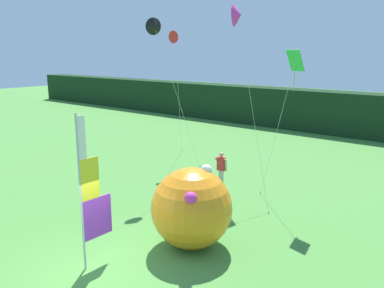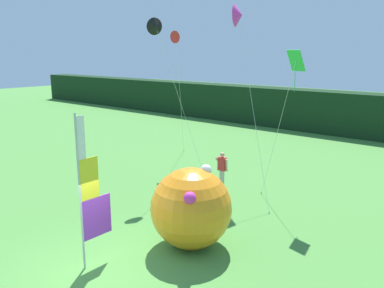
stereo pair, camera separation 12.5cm
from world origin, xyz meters
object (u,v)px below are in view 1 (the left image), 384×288
Objects in this scene: inflatable_balloon at (192,208)px; kite_red_delta_1 at (175,38)px; kite_black_delta_0 at (155,27)px; kite_magenta_delta_2 at (237,16)px; person_near_banner at (221,170)px; folding_chair at (194,179)px; banner_flag at (90,195)px; kite_green_diamond_3 at (294,68)px.

kite_red_delta_1 is at bearing 134.67° from inflatable_balloon.
kite_red_delta_1 is at bearing 120.06° from kite_black_delta_0.
kite_magenta_delta_2 is at bearing 39.98° from kite_black_delta_0.
folding_chair is at bearing -144.98° from person_near_banner.
banner_flag is at bearing -83.46° from person_near_banner.
inflatable_balloon is (2.31, -4.83, 0.34)m from person_near_banner.
kite_red_delta_1 reaches higher than kite_green_diamond_3.
person_near_banner is at bearing 96.54° from banner_flag.
person_near_banner is at bearing 35.02° from folding_chair.
kite_magenta_delta_2 is at bearing 164.29° from kite_green_diamond_3.
kite_black_delta_0 reaches higher than folding_chair.
kite_green_diamond_3 is at bearing 13.45° from kite_black_delta_0.
inflatable_balloon is at bearing -98.39° from kite_green_diamond_3.
person_near_banner is 0.25× the size of kite_red_delta_1.
banner_flag is 7.66m from person_near_banner.
kite_green_diamond_3 is at bearing -15.34° from kite_red_delta_1.
person_near_banner is at bearing 115.53° from inflatable_balloon.
inflatable_balloon is 11.51m from kite_red_delta_1.
inflatable_balloon is 5.34m from folding_chair.
kite_black_delta_0 is 0.93× the size of kite_magenta_delta_2.
kite_black_delta_0 reaches higher than banner_flag.
inflatable_balloon is 2.94× the size of folding_chair.
inflatable_balloon is 0.43× the size of kite_green_diamond_3.
banner_flag is 7.25m from folding_chair.
kite_green_diamond_3 is at bearing 74.21° from banner_flag.
folding_chair is 6.78m from kite_black_delta_0.
kite_black_delta_0 reaches higher than person_near_banner.
kite_red_delta_1 is at bearing 141.24° from folding_chair.
kite_magenta_delta_2 is at bearing 62.39° from folding_chair.
kite_magenta_delta_2 reaches higher than person_near_banner.
kite_magenta_delta_2 is at bearing -15.10° from kite_red_delta_1.
banner_flag is 3.17m from inflatable_balloon.
kite_magenta_delta_2 is (0.93, 1.78, 7.00)m from folding_chair.
kite_magenta_delta_2 is (-0.06, 1.09, 6.58)m from person_near_banner.
kite_black_delta_0 is at bearing -156.92° from person_near_banner.
kite_green_diamond_3 reaches higher than banner_flag.
folding_chair is 0.11× the size of kite_magenta_delta_2.
kite_green_diamond_3 is (7.86, -2.15, -1.32)m from kite_red_delta_1.
person_near_banner is at bearing -86.87° from kite_magenta_delta_2.
inflatable_balloon is 0.37× the size of kite_red_delta_1.
kite_black_delta_0 is 1.04× the size of kite_red_delta_1.
folding_chair is at bearing -38.76° from kite_red_delta_1.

